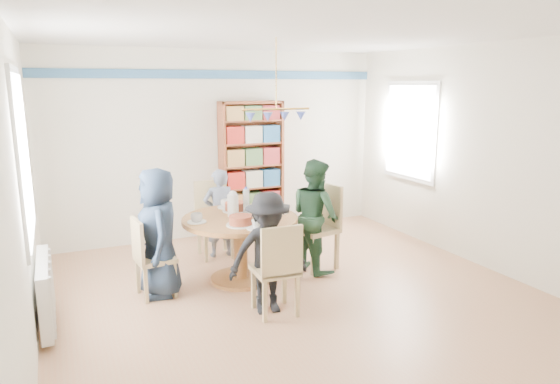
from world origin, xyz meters
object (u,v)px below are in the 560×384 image
dining_table (240,234)px  chair_far (213,215)px  chair_right (321,222)px  chair_left (148,254)px  radiator (46,292)px  person_far (220,213)px  person_near (268,253)px  person_left (159,233)px  person_right (315,215)px  bookshelf (252,169)px  chair_near (278,266)px

dining_table → chair_far: chair_far is taller
dining_table → chair_right: chair_right is taller
dining_table → chair_left: bearing=-178.3°
radiator → person_far: (2.07, 1.23, 0.23)m
radiator → chair_left: 1.04m
radiator → person_near: person_near is taller
person_far → person_left: bearing=46.8°
chair_right → person_right: person_right is taller
chair_far → person_far: size_ratio=0.84×
chair_left → chair_right: bearing=1.3°
person_right → chair_far: bearing=35.2°
person_near → chair_right: bearing=46.0°
person_near → bookshelf: size_ratio=0.61×
chair_far → chair_near: bearing=-89.2°
chair_left → person_left: (0.12, 0.02, 0.21)m
chair_right → chair_far: (-1.07, 0.98, -0.03)m
chair_far → dining_table: bearing=-89.3°
bookshelf → chair_near: bearing=-106.3°
chair_left → person_right: person_right is taller
dining_table → chair_right: bearing=0.9°
chair_left → person_right: size_ratio=0.63×
person_far → person_near: (-0.08, -1.78, 0.03)m
chair_left → chair_near: (1.05, -0.97, 0.04)m
chair_right → person_near: person_near is taller
person_right → chair_near: bearing=128.8°
person_far → dining_table: bearing=90.1°
chair_right → person_far: size_ratio=0.89×
person_near → person_right: bearing=47.4°
chair_far → person_far: bearing=-56.8°
chair_right → person_left: size_ratio=0.75×
chair_near → person_far: (0.03, 1.91, 0.07)m
person_right → dining_table: bearing=80.2°
person_left → person_near: (0.88, -0.86, -0.08)m
chair_right → person_right: bearing=-153.9°
chair_near → dining_table: bearing=90.9°
dining_table → chair_right: 1.06m
radiator → bookshelf: (2.84, 2.04, 0.62)m
chair_left → chair_far: chair_far is taller
dining_table → chair_near: chair_near is taller
person_left → chair_near: bearing=46.7°
person_left → bookshelf: bookshelf is taller
person_near → chair_near: bearing=-62.2°
dining_table → chair_far: (-0.01, 1.00, -0.02)m
dining_table → person_near: (-0.03, -0.87, 0.05)m
chair_far → person_near: 1.87m
chair_right → person_right: 0.18m
chair_far → person_near: person_near is taller
chair_left → person_near: 1.32m
dining_table → person_right: size_ratio=0.96×
chair_right → person_far: bearing=138.7°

